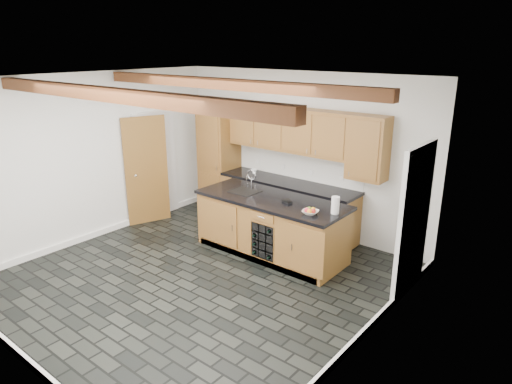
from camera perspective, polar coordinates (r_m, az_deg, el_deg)
ground at (r=6.77m, az=-7.00°, el=-10.52°), size 5.00×5.00×0.00m
room_shell at (r=6.61m, az=-4.73°, el=3.12°), size 5.01×5.00×5.00m
back_cabinetry at (r=8.19m, az=2.12°, el=2.14°), size 3.65×0.62×2.20m
island at (r=7.25m, az=1.86°, el=-4.31°), size 2.48×0.96×0.93m
faucet at (r=7.45m, az=-1.28°, el=0.39°), size 0.45×0.40×0.34m
kitchen_scale at (r=6.92m, az=3.90°, el=-1.14°), size 0.17×0.13×0.05m
fruit_bowl at (r=6.48m, az=6.81°, el=-2.53°), size 0.26×0.26×0.06m
fruit_cluster at (r=6.47m, az=6.81°, el=-2.28°), size 0.16×0.17×0.07m
paper_towel at (r=6.52m, az=9.89°, el=-1.64°), size 0.12×0.12×0.25m
mug at (r=8.44m, az=-0.22°, el=2.58°), size 0.11×0.11×0.09m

